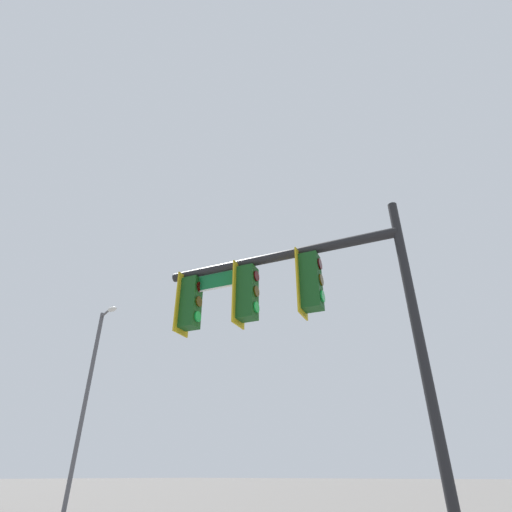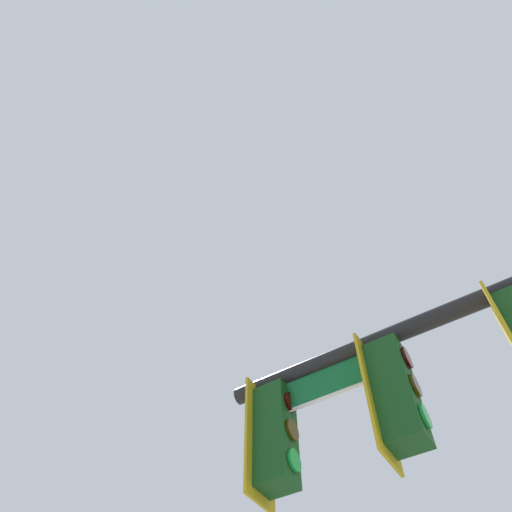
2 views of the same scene
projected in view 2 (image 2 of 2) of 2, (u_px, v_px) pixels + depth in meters
signal_pole_near at (468, 382)px, 4.32m from camera, size 4.70×1.45×5.80m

